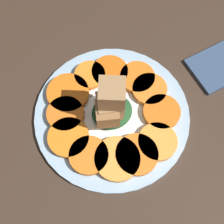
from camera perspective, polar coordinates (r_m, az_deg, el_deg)
name	(u,v)px	position (r cm, az deg, el deg)	size (l,w,h in cm)	color
table_slab	(112,118)	(63.73, 0.00, -1.07)	(120.00, 120.00, 2.00)	#38281E
plate	(112,115)	(62.32, 0.00, -0.56)	(30.90, 30.90, 1.05)	#99B7D1
carrot_slice_0	(90,75)	(65.03, -4.03, 6.72)	(6.40, 6.40, 1.27)	orange
carrot_slice_1	(68,93)	(63.58, -8.04, 3.43)	(8.55, 8.55, 1.27)	orange
carrot_slice_2	(65,114)	(61.77, -8.52, -0.37)	(7.33, 7.33, 1.27)	orange
carrot_slice_3	(69,138)	(60.00, -7.95, -4.65)	(7.92, 7.92, 1.27)	orange
carrot_slice_4	(89,155)	(58.61, -4.27, -7.93)	(7.41, 7.41, 1.27)	orange
carrot_slice_5	(117,159)	(58.29, 0.97, -8.57)	(8.55, 8.55, 1.27)	#F9963A
carrot_slice_6	(135,155)	(58.61, 4.23, -7.92)	(8.03, 8.03, 1.27)	orange
carrot_slice_7	(157,142)	(59.79, 8.31, -5.43)	(7.49, 7.49, 1.27)	orange
carrot_slice_8	(162,112)	(62.01, 9.05, -0.03)	(7.35, 7.35, 1.27)	orange
carrot_slice_9	(150,90)	(63.77, 6.87, 4.10)	(7.07, 7.07, 1.27)	orange
carrot_slice_10	(137,78)	(64.82, 4.64, 6.30)	(7.21, 7.21, 1.27)	orange
carrot_slice_11	(110,72)	(65.24, -0.40, 7.30)	(7.56, 7.56, 1.27)	#D56014
center_pile	(111,106)	(57.36, -0.19, 1.17)	(8.35, 7.48, 11.54)	#1E4723
fork	(108,87)	(64.11, -0.80, 4.66)	(19.84, 3.34, 0.40)	silver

